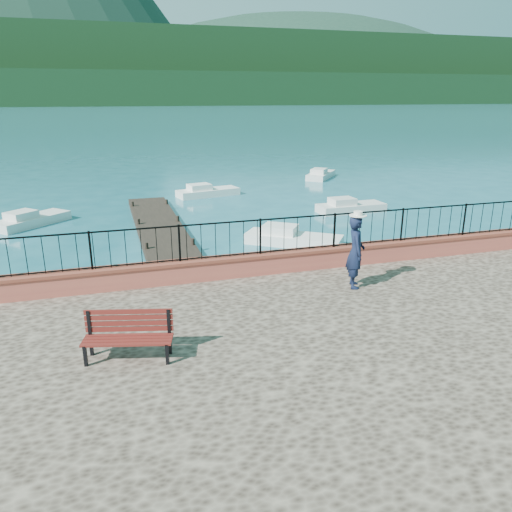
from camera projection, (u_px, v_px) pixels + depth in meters
ground at (324, 378)px, 10.94m from camera, size 2000.00×2000.00×0.00m
parapet at (271, 263)px, 13.85m from camera, size 28.00×0.46×0.58m
railing at (271, 236)px, 13.61m from camera, size 27.00×0.05×0.95m
dock at (164, 237)px, 21.25m from camera, size 2.00×16.00×0.30m
far_forest at (103, 89)px, 281.02m from camera, size 900.00×60.00×18.00m
foothills at (100, 69)px, 331.58m from camera, size 900.00×120.00×44.00m
companion_hill at (297, 100)px, 581.51m from camera, size 448.00×384.00×180.00m
park_bench at (129, 345)px, 9.31m from camera, size 1.73×0.94×0.91m
person at (356, 252)px, 12.63m from camera, size 0.64×0.79×1.87m
hat at (358, 214)px, 12.32m from camera, size 0.44×0.44×0.12m
boat_1 at (294, 235)px, 20.61m from camera, size 3.97×3.38×0.80m
boat_2 at (351, 204)px, 26.39m from camera, size 3.65×1.42×0.80m
boat_3 at (32, 217)px, 23.68m from camera, size 3.47×3.39×0.80m
boat_4 at (208, 189)px, 30.52m from camera, size 3.97×2.07×0.80m
boat_5 at (321, 173)px, 37.03m from camera, size 3.29×3.59×0.80m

